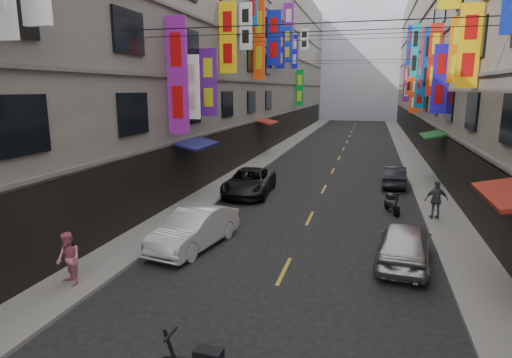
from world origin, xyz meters
The scene contains 16 objects.
sidewalk_left centered at (-6.00, 42.00, 0.06)m, with size 2.00×90.00×0.12m, color slate.
sidewalk_right centered at (6.00, 42.00, 0.06)m, with size 2.00×90.00×0.12m, color slate.
building_row_left centered at (-11.99, 42.00, 9.49)m, with size 10.14×90.00×19.00m.
building_row_right centered at (11.99, 42.00, 9.49)m, with size 10.14×90.00×19.00m.
haze_block centered at (0.00, 92.00, 11.00)m, with size 18.00×8.00×22.00m, color silver.
shop_signage centered at (-0.25, 35.03, 9.18)m, with size 14.00×55.00×11.78m.
street_awnings centered at (-1.26, 26.00, 3.00)m, with size 13.99×35.20×0.41m.
overhead_cables centered at (0.00, 30.00, 8.80)m, with size 14.00×38.04×1.24m.
lane_markings centered at (0.00, 39.00, 0.00)m, with size 0.12×80.20×0.01m.
scooter_far_right centered at (3.64, 25.91, 0.44)m, with size 0.75×1.75×1.14m.
car_left_mid centered at (-3.66, 19.26, 0.72)m, with size 1.53×4.39×1.45m, color white.
car_left_far centered at (-3.91, 27.68, 0.71)m, with size 2.36×5.12×1.42m, color black.
car_right_mid centered at (3.77, 19.67, 0.72)m, with size 1.70×4.23×1.44m, color #B0B0B5.
car_right_far centered at (4.00, 31.88, 0.62)m, with size 1.31×3.77×1.24m, color #232229.
pedestrian_lfar centered at (-5.87, 15.16, 0.92)m, with size 0.78×0.53×1.60m, color #DD7589.
pedestrian_rfar centered at (5.47, 25.02, 0.98)m, with size 1.01×0.57×1.72m, color #555557.
Camera 1 is at (2.47, 5.24, 5.79)m, focal length 30.00 mm.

